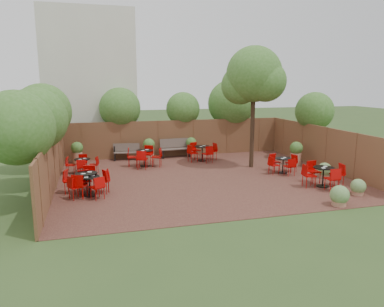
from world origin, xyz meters
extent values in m
plane|color=#354F23|center=(0.00, 0.00, 0.00)|extent=(80.00, 80.00, 0.00)
cube|color=#3C1B18|center=(0.00, 0.00, 0.01)|extent=(12.00, 10.00, 0.02)
cube|color=#4F311D|center=(0.00, 5.00, 1.00)|extent=(12.00, 0.08, 2.00)
cube|color=#4F311D|center=(-6.00, 0.00, 1.00)|extent=(0.08, 10.00, 2.00)
cube|color=#4F311D|center=(6.00, 0.00, 1.00)|extent=(0.08, 10.00, 2.00)
cube|color=beige|center=(-4.50, 8.00, 4.00)|extent=(5.00, 4.00, 8.00)
sphere|color=#396721|center=(-6.60, 3.00, 2.76)|extent=(2.52, 2.52, 2.52)
sphere|color=#396721|center=(-6.50, 0.00, 2.70)|extent=(2.34, 2.34, 2.34)
sphere|color=#396721|center=(-6.70, -2.50, 2.69)|extent=(2.30, 2.30, 2.30)
sphere|color=#396721|center=(-3.00, 5.70, 2.67)|extent=(2.23, 2.23, 2.23)
sphere|color=#396721|center=(0.50, 5.60, 2.57)|extent=(1.90, 1.90, 1.90)
sphere|color=#396721|center=(3.50, 5.80, 2.83)|extent=(2.77, 2.77, 2.77)
sphere|color=#396721|center=(6.60, 2.00, 2.59)|extent=(1.96, 1.96, 1.96)
cylinder|color=black|center=(2.83, 1.31, 2.34)|extent=(0.23, 0.23, 4.63)
sphere|color=#396721|center=(2.83, 1.31, 4.42)|extent=(2.58, 2.58, 2.58)
sphere|color=#396721|center=(2.33, 1.71, 3.91)|extent=(1.80, 1.80, 1.80)
sphere|color=#396721|center=(3.23, 0.91, 4.10)|extent=(1.88, 1.88, 1.88)
cube|color=brown|center=(-2.81, 4.55, 0.42)|extent=(1.43, 0.60, 0.05)
cube|color=brown|center=(-2.81, 4.73, 0.67)|extent=(1.39, 0.29, 0.42)
cube|color=black|center=(-3.44, 4.55, 0.20)|extent=(0.11, 0.42, 0.37)
cube|color=black|center=(-2.18, 4.55, 0.20)|extent=(0.11, 0.42, 0.37)
cube|color=brown|center=(-0.20, 4.55, 0.49)|extent=(1.66, 0.61, 0.05)
cube|color=brown|center=(-0.20, 4.77, 0.78)|extent=(1.63, 0.25, 0.49)
cube|color=black|center=(-0.94, 4.55, 0.24)|extent=(0.10, 0.49, 0.43)
cube|color=black|center=(0.53, 4.55, 0.24)|extent=(0.10, 0.49, 0.43)
cylinder|color=black|center=(-2.11, 2.82, 0.04)|extent=(0.47, 0.47, 0.03)
cylinder|color=black|center=(-2.11, 2.82, 0.41)|extent=(0.05, 0.05, 0.74)
cylinder|color=black|center=(-2.11, 2.82, 0.80)|extent=(0.81, 0.81, 0.03)
cube|color=white|center=(-1.98, 2.91, 0.82)|extent=(0.17, 0.14, 0.02)
cube|color=white|center=(-2.21, 2.69, 0.82)|extent=(0.17, 0.14, 0.02)
cylinder|color=black|center=(0.96, 3.33, 0.04)|extent=(0.45, 0.45, 0.03)
cylinder|color=black|center=(0.96, 3.33, 0.40)|extent=(0.05, 0.05, 0.72)
cylinder|color=black|center=(0.96, 3.33, 0.77)|extent=(0.79, 0.79, 0.03)
cube|color=white|center=(1.09, 3.41, 0.80)|extent=(0.17, 0.14, 0.02)
cube|color=white|center=(0.86, 3.20, 0.80)|extent=(0.17, 0.14, 0.02)
cylinder|color=black|center=(3.72, -0.15, 0.03)|extent=(0.40, 0.40, 0.03)
cylinder|color=black|center=(3.72, -0.15, 0.36)|extent=(0.05, 0.05, 0.64)
cylinder|color=black|center=(3.72, -0.15, 0.69)|extent=(0.70, 0.70, 0.03)
cube|color=white|center=(3.83, -0.07, 0.71)|extent=(0.14, 0.11, 0.01)
cube|color=white|center=(3.63, -0.26, 0.71)|extent=(0.14, 0.11, 0.01)
cylinder|color=black|center=(4.13, -2.55, 0.04)|extent=(0.46, 0.46, 0.03)
cylinder|color=black|center=(4.13, -2.55, 0.41)|extent=(0.05, 0.05, 0.73)
cylinder|color=black|center=(4.13, -2.55, 0.78)|extent=(0.80, 0.80, 0.03)
cube|color=white|center=(4.26, -2.47, 0.81)|extent=(0.15, 0.11, 0.02)
cube|color=white|center=(4.03, -2.68, 0.81)|extent=(0.15, 0.11, 0.02)
cylinder|color=black|center=(-5.00, 2.08, 0.03)|extent=(0.40, 0.40, 0.03)
cylinder|color=black|center=(-5.00, 2.08, 0.35)|extent=(0.05, 0.05, 0.63)
cylinder|color=black|center=(-5.00, 2.08, 0.68)|extent=(0.69, 0.69, 0.03)
cube|color=white|center=(-4.89, 2.15, 0.70)|extent=(0.14, 0.11, 0.01)
cube|color=white|center=(-5.09, 1.97, 0.70)|extent=(0.14, 0.11, 0.01)
cylinder|color=black|center=(-4.68, -1.39, 0.03)|extent=(0.43, 0.43, 0.03)
cylinder|color=black|center=(-4.68, -1.39, 0.38)|extent=(0.05, 0.05, 0.68)
cylinder|color=black|center=(-4.68, -1.39, 0.73)|extent=(0.74, 0.74, 0.03)
cube|color=white|center=(-4.56, -1.31, 0.75)|extent=(0.16, 0.14, 0.01)
cube|color=white|center=(-4.78, -1.50, 0.75)|extent=(0.16, 0.14, 0.01)
cylinder|color=black|center=(-4.78, -1.04, 0.04)|extent=(0.46, 0.46, 0.03)
cylinder|color=black|center=(-4.78, -1.04, 0.41)|extent=(0.05, 0.05, 0.73)
cylinder|color=black|center=(-4.78, -1.04, 0.78)|extent=(0.79, 0.79, 0.03)
cube|color=white|center=(-4.66, -0.96, 0.80)|extent=(0.17, 0.14, 0.02)
cube|color=white|center=(-4.89, -1.17, 0.80)|extent=(0.17, 0.14, 0.02)
cylinder|color=#99664C|center=(-1.67, 4.30, 0.31)|extent=(0.51, 0.51, 0.59)
sphere|color=#396721|center=(-1.67, 4.30, 0.84)|extent=(0.62, 0.62, 0.62)
cylinder|color=#99664C|center=(0.72, 4.61, 0.29)|extent=(0.48, 0.48, 0.55)
sphere|color=#396721|center=(0.72, 4.61, 0.78)|extent=(0.57, 0.57, 0.57)
cylinder|color=#99664C|center=(-5.29, 4.35, 0.31)|extent=(0.50, 0.50, 0.57)
sphere|color=#396721|center=(-5.29, 4.35, 0.82)|extent=(0.60, 0.60, 0.60)
cylinder|color=#99664C|center=(5.16, 1.18, 0.32)|extent=(0.53, 0.53, 0.60)
sphere|color=#396721|center=(5.16, 1.18, 0.86)|extent=(0.63, 0.63, 0.63)
cylinder|color=#99664C|center=(4.73, -3.81, 0.11)|extent=(0.40, 0.40, 0.18)
sphere|color=#5B8142|center=(4.73, -3.81, 0.34)|extent=(0.55, 0.55, 0.55)
cylinder|color=#99664C|center=(3.32, -4.65, 0.13)|extent=(0.46, 0.46, 0.21)
sphere|color=#5B8142|center=(3.32, -4.65, 0.39)|extent=(0.63, 0.63, 0.63)
cylinder|color=#99664C|center=(5.06, -1.33, 0.12)|extent=(0.44, 0.44, 0.20)
sphere|color=#5B8142|center=(5.06, -1.33, 0.37)|extent=(0.60, 0.60, 0.60)
camera|label=1|loc=(-4.43, -14.54, 4.04)|focal=34.15mm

